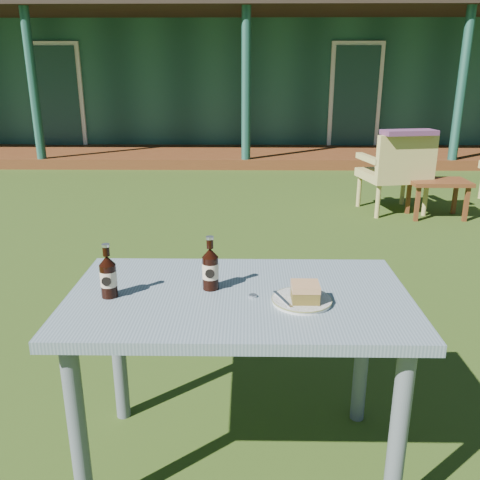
{
  "coord_description": "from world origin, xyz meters",
  "views": [
    {
      "loc": [
        0.03,
        -3.24,
        1.46
      ],
      "look_at": [
        0.0,
        -1.3,
        0.82
      ],
      "focal_mm": 38.0,
      "sensor_mm": 36.0,
      "label": 1
    }
  ],
  "objects_px": {
    "cake_slice": "(305,292)",
    "cola_bottle_far": "(108,276)",
    "cafe_table": "(239,320)",
    "side_table": "(438,186)",
    "cola_bottle_near": "(210,268)",
    "armchair_left": "(397,169)",
    "plate": "(302,300)"
  },
  "relations": [
    {
      "from": "cake_slice",
      "to": "cola_bottle_far",
      "type": "xyz_separation_m",
      "value": [
        -0.67,
        0.05,
        0.03
      ]
    },
    {
      "from": "cafe_table",
      "to": "side_table",
      "type": "distance_m",
      "value": 4.13
    },
    {
      "from": "cola_bottle_near",
      "to": "cola_bottle_far",
      "type": "distance_m",
      "value": 0.35
    },
    {
      "from": "cola_bottle_far",
      "to": "armchair_left",
      "type": "height_order",
      "value": "cola_bottle_far"
    },
    {
      "from": "plate",
      "to": "cake_slice",
      "type": "bearing_deg",
      "value": -59.15
    },
    {
      "from": "plate",
      "to": "cola_bottle_near",
      "type": "bearing_deg",
      "value": 160.73
    },
    {
      "from": "plate",
      "to": "armchair_left",
      "type": "relative_size",
      "value": 0.24
    },
    {
      "from": "cafe_table",
      "to": "cola_bottle_far",
      "type": "relative_size",
      "value": 6.25
    },
    {
      "from": "cola_bottle_far",
      "to": "side_table",
      "type": "relative_size",
      "value": 0.32
    },
    {
      "from": "plate",
      "to": "armchair_left",
      "type": "height_order",
      "value": "armchair_left"
    },
    {
      "from": "cafe_table",
      "to": "armchair_left",
      "type": "bearing_deg",
      "value": 66.64
    },
    {
      "from": "cafe_table",
      "to": "armchair_left",
      "type": "height_order",
      "value": "armchair_left"
    },
    {
      "from": "plate",
      "to": "side_table",
      "type": "bearing_deg",
      "value": 63.75
    },
    {
      "from": "cake_slice",
      "to": "cola_bottle_near",
      "type": "distance_m",
      "value": 0.35
    },
    {
      "from": "cola_bottle_far",
      "to": "armchair_left",
      "type": "relative_size",
      "value": 0.22
    },
    {
      "from": "cake_slice",
      "to": "cola_bottle_far",
      "type": "bearing_deg",
      "value": 175.5
    },
    {
      "from": "side_table",
      "to": "cola_bottle_near",
      "type": "bearing_deg",
      "value": -120.85
    },
    {
      "from": "cola_bottle_far",
      "to": "side_table",
      "type": "height_order",
      "value": "cola_bottle_far"
    },
    {
      "from": "side_table",
      "to": "cafe_table",
      "type": "bearing_deg",
      "value": -119.34
    },
    {
      "from": "cake_slice",
      "to": "armchair_left",
      "type": "relative_size",
      "value": 0.11
    },
    {
      "from": "cola_bottle_near",
      "to": "side_table",
      "type": "bearing_deg",
      "value": 59.15
    },
    {
      "from": "cola_bottle_near",
      "to": "cake_slice",
      "type": "bearing_deg",
      "value": -21.02
    },
    {
      "from": "cola_bottle_near",
      "to": "plate",
      "type": "bearing_deg",
      "value": -19.27
    },
    {
      "from": "cake_slice",
      "to": "armchair_left",
      "type": "xyz_separation_m",
      "value": [
        1.41,
        3.86,
        -0.28
      ]
    },
    {
      "from": "cola_bottle_near",
      "to": "armchair_left",
      "type": "xyz_separation_m",
      "value": [
        1.73,
        3.73,
        -0.31
      ]
    },
    {
      "from": "cake_slice",
      "to": "armchair_left",
      "type": "height_order",
      "value": "armchair_left"
    },
    {
      "from": "plate",
      "to": "cake_slice",
      "type": "xyz_separation_m",
      "value": [
        0.01,
        -0.01,
        0.04
      ]
    },
    {
      "from": "cafe_table",
      "to": "side_table",
      "type": "bearing_deg",
      "value": 60.66
    },
    {
      "from": "cake_slice",
      "to": "cola_bottle_near",
      "type": "xyz_separation_m",
      "value": [
        -0.32,
        0.12,
        0.03
      ]
    },
    {
      "from": "cafe_table",
      "to": "cake_slice",
      "type": "bearing_deg",
      "value": -20.36
    },
    {
      "from": "cafe_table",
      "to": "cola_bottle_near",
      "type": "height_order",
      "value": "cola_bottle_near"
    },
    {
      "from": "cafe_table",
      "to": "cola_bottle_near",
      "type": "relative_size",
      "value": 6.09
    }
  ]
}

